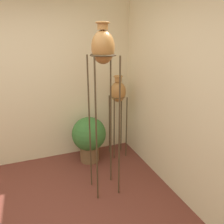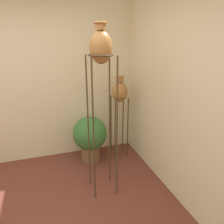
# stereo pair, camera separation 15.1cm
# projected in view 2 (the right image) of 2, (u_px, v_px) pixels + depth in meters

# --- Properties ---
(wall_back) EXTENTS (7.72, 0.06, 2.70)m
(wall_back) POSITION_uv_depth(u_px,v_px,m) (18.00, 81.00, 3.36)
(wall_back) COLOR beige
(wall_back) RESTS_ON ground_plane
(wall_right) EXTENTS (0.06, 7.72, 2.70)m
(wall_right) POSITION_uv_depth(u_px,v_px,m) (204.00, 103.00, 2.22)
(wall_right) COLOR beige
(wall_right) RESTS_ON ground_plane
(vase_stand_tall) EXTENTS (0.31, 0.31, 2.14)m
(vase_stand_tall) POSITION_uv_depth(u_px,v_px,m) (101.00, 55.00, 2.44)
(vase_stand_tall) COLOR #473823
(vase_stand_tall) RESTS_ON ground_plane
(vase_stand_medium) EXTENTS (0.26, 0.26, 1.40)m
(vase_stand_medium) POSITION_uv_depth(u_px,v_px,m) (120.00, 94.00, 3.55)
(vase_stand_medium) COLOR #473823
(vase_stand_medium) RESTS_ON ground_plane
(potted_plant) EXTENTS (0.56, 0.56, 0.76)m
(potted_plant) POSITION_uv_depth(u_px,v_px,m) (90.00, 136.00, 3.60)
(potted_plant) COLOR brown
(potted_plant) RESTS_ON ground_plane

